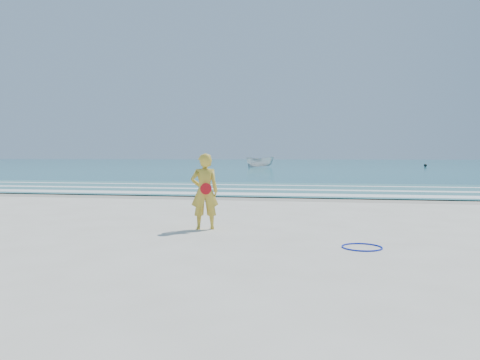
# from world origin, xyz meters

# --- Properties ---
(ground) EXTENTS (400.00, 400.00, 0.00)m
(ground) POSITION_xyz_m (0.00, 0.00, 0.00)
(ground) COLOR silver
(ground) RESTS_ON ground
(wet_sand) EXTENTS (400.00, 2.40, 0.00)m
(wet_sand) POSITION_xyz_m (0.00, 9.00, 0.00)
(wet_sand) COLOR #B2A893
(wet_sand) RESTS_ON ground
(ocean) EXTENTS (400.00, 190.00, 0.04)m
(ocean) POSITION_xyz_m (0.00, 105.00, 0.02)
(ocean) COLOR #19727F
(ocean) RESTS_ON ground
(shallow) EXTENTS (400.00, 10.00, 0.01)m
(shallow) POSITION_xyz_m (0.00, 14.00, 0.04)
(shallow) COLOR #59B7AD
(shallow) RESTS_ON ocean
(foam_near) EXTENTS (400.00, 1.40, 0.01)m
(foam_near) POSITION_xyz_m (0.00, 10.30, 0.05)
(foam_near) COLOR white
(foam_near) RESTS_ON shallow
(foam_mid) EXTENTS (400.00, 0.90, 0.01)m
(foam_mid) POSITION_xyz_m (0.00, 13.20, 0.05)
(foam_mid) COLOR white
(foam_mid) RESTS_ON shallow
(foam_far) EXTENTS (400.00, 0.60, 0.01)m
(foam_far) POSITION_xyz_m (0.00, 16.50, 0.05)
(foam_far) COLOR white
(foam_far) RESTS_ON shallow
(hoop) EXTENTS (0.96, 0.96, 0.03)m
(hoop) POSITION_xyz_m (3.22, -0.94, 0.01)
(hoop) COLOR #0B20C7
(hoop) RESTS_ON ground
(boat) EXTENTS (4.38, 2.11, 1.63)m
(boat) POSITION_xyz_m (-6.75, 57.91, 0.85)
(boat) COLOR silver
(boat) RESTS_ON ocean
(buoy) EXTENTS (0.45, 0.45, 0.45)m
(buoy) POSITION_xyz_m (17.49, 64.20, 0.27)
(buoy) COLOR black
(buoy) RESTS_ON ocean
(woman) EXTENTS (0.75, 0.61, 1.79)m
(woman) POSITION_xyz_m (-0.27, 0.73, 0.90)
(woman) COLOR gold
(woman) RESTS_ON ground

